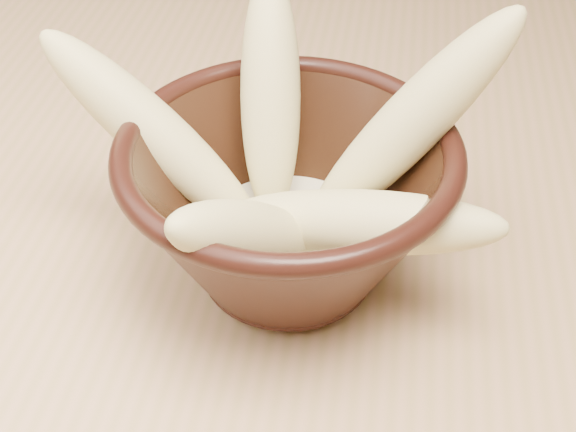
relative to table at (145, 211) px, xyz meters
name	(u,v)px	position (x,y,z in m)	size (l,w,h in m)	color
table	(145,211)	(0.00, 0.00, 0.00)	(1.20, 0.80, 0.75)	tan
bowl	(288,204)	(0.14, -0.14, 0.14)	(0.20, 0.20, 0.11)	black
milk_puddle	(288,237)	(0.14, -0.14, 0.11)	(0.11, 0.11, 0.02)	#F2EBC3
banana_upright	(270,95)	(0.13, -0.09, 0.18)	(0.04, 0.04, 0.15)	#D2C77C
banana_left	(151,132)	(0.06, -0.12, 0.17)	(0.04, 0.04, 0.17)	#D2C77C
banana_right	(410,124)	(0.21, -0.11, 0.19)	(0.04, 0.04, 0.17)	#D2C77C
banana_across	(359,222)	(0.19, -0.16, 0.15)	(0.04, 0.04, 0.16)	#D2C77C
banana_front	(249,235)	(0.13, -0.19, 0.16)	(0.04, 0.04, 0.13)	#D2C77C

